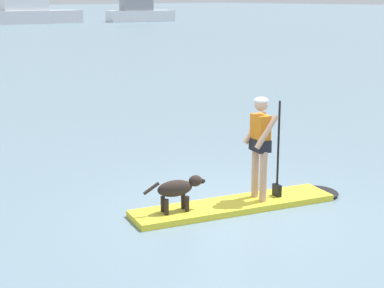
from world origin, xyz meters
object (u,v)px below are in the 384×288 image
dog (178,189)px  moored_boat_far_starboard (29,12)px  paddleboard (246,203)px  person_paddler (261,141)px  moored_boat_port (139,12)px

dog → moored_boat_far_starboard: size_ratio=0.08×
paddleboard → person_paddler: size_ratio=2.20×
person_paddler → moored_boat_port: moored_boat_port is taller
person_paddler → dog: 1.59m
paddleboard → moored_boat_far_starboard: 69.77m
paddleboard → moored_boat_far_starboard: bearing=64.6°
paddleboard → dog: (-1.15, 0.38, 0.41)m
person_paddler → moored_boat_port: (43.47, 59.04, 0.16)m
paddleboard → dog: size_ratio=3.72×
paddleboard → moored_boat_far_starboard: moored_boat_far_starboard is taller
person_paddler → moored_boat_far_starboard: 69.73m
paddleboard → moored_boat_port: bearing=53.4°
person_paddler → dog: bearing=161.8°
paddleboard → person_paddler: bearing=-18.2°
dog → moored_boat_port: size_ratio=0.09×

